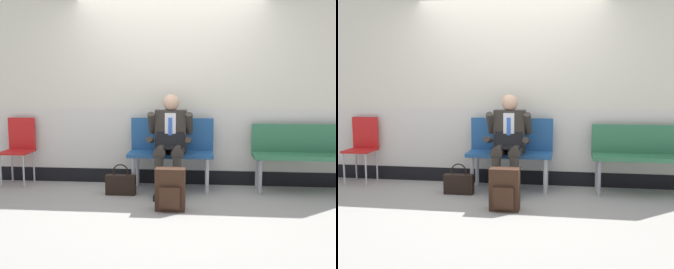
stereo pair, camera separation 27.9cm
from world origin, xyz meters
TOP-DOWN VIEW (x-y plane):
  - ground_plane at (0.00, 0.00)m, footprint 18.00×18.00m
  - station_wall at (0.00, 0.71)m, footprint 6.04×0.14m
  - bench_with_person at (0.04, 0.44)m, footprint 1.10×0.42m
  - bench_empty at (1.77, 0.43)m, footprint 1.36×0.42m
  - person_seated at (0.04, 0.24)m, footprint 0.57×0.70m
  - backpack at (0.11, -0.52)m, footprint 0.32×0.22m
  - handbag at (-0.56, 0.04)m, footprint 0.37×0.11m
  - folding_chair at (-2.08, 0.49)m, footprint 0.38×0.38m

SIDE VIEW (x-z plane):
  - ground_plane at x=0.00m, z-range 0.00..0.00m
  - handbag at x=-0.56m, z-range -0.06..0.33m
  - backpack at x=0.11m, z-range -0.01..0.46m
  - bench_empty at x=1.77m, z-range 0.10..0.95m
  - bench_with_person at x=0.04m, z-range 0.08..1.00m
  - folding_chair at x=-2.08m, z-range 0.09..1.00m
  - person_seated at x=0.04m, z-range 0.04..1.29m
  - station_wall at x=0.00m, z-range -0.02..2.92m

